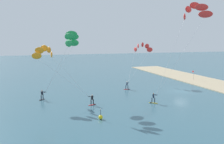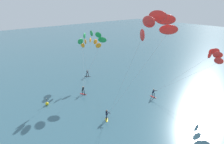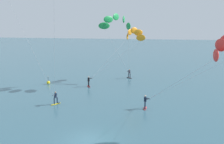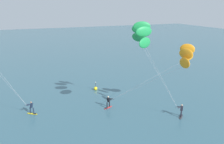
# 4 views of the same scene
# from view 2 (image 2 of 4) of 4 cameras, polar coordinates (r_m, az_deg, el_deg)

# --- Properties ---
(ground_plane) EXTENTS (240.00, 240.00, 0.00)m
(ground_plane) POSITION_cam_2_polar(r_m,az_deg,el_deg) (30.46, 21.00, -15.76)
(ground_plane) COLOR #386070
(kitesurfer_nearshore) EXTENTS (9.16, 9.44, 9.22)m
(kitesurfer_nearshore) POSITION_cam_2_polar(r_m,az_deg,el_deg) (44.60, -6.29, 7.79)
(kitesurfer_nearshore) COLOR red
(kitesurfer_nearshore) RESTS_ON ground
(kitesurfer_mid_water) EXTENTS (9.40, 9.53, 9.41)m
(kitesurfer_mid_water) POSITION_cam_2_polar(r_m,az_deg,el_deg) (38.22, 26.65, 3.94)
(kitesurfer_mid_water) COLOR red
(kitesurfer_mid_water) RESTS_ON ground
(kitesurfer_far_out) EXTENTS (6.63, 9.43, 16.19)m
(kitesurfer_far_out) POSITION_cam_2_polar(r_m,az_deg,el_deg) (21.38, 12.13, 12.02)
(kitesurfer_far_out) COLOR yellow
(kitesurfer_far_out) RESTS_ON ground
(kitesurfer_downwind) EXTENTS (5.60, 7.26, 11.53)m
(kitesurfer_downwind) POSITION_cam_2_polar(r_m,az_deg,el_deg) (39.90, -5.95, 9.50)
(kitesurfer_downwind) COLOR #333338
(kitesurfer_downwind) RESTS_ON ground
(marker_buoy) EXTENTS (0.56, 0.56, 1.38)m
(marker_buoy) POSITION_cam_2_polar(r_m,az_deg,el_deg) (36.41, -18.16, -8.59)
(marker_buoy) COLOR yellow
(marker_buoy) RESTS_ON ground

